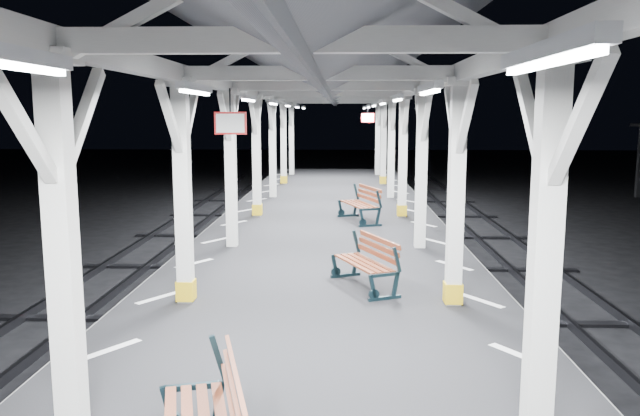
{
  "coord_description": "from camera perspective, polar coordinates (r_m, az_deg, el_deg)",
  "views": [
    {
      "loc": [
        0.34,
        -7.03,
        3.81
      ],
      "look_at": [
        -0.03,
        3.59,
        2.2
      ],
      "focal_mm": 35.0,
      "sensor_mm": 36.0,
      "label": 1
    }
  ],
  "objects": [
    {
      "name": "bench_far",
      "position": [
        16.43,
        3.9,
        0.48
      ],
      "size": [
        1.14,
        1.81,
        0.92
      ],
      "rotation": [
        0.0,
        0.0,
        0.33
      ],
      "color": "black",
      "rests_on": "platform"
    },
    {
      "name": "hazard_stripes_right",
      "position": [
        7.86,
        17.91,
        -12.74
      ],
      "size": [
        1.0,
        48.0,
        0.01
      ],
      "primitive_type": "cube",
      "color": "silver",
      "rests_on": "platform"
    },
    {
      "name": "bench_mid",
      "position": [
        10.2,
        4.49,
        -4.85
      ],
      "size": [
        1.11,
        1.61,
        0.82
      ],
      "rotation": [
        0.0,
        0.0,
        0.41
      ],
      "color": "black",
      "rests_on": "platform"
    },
    {
      "name": "platform",
      "position": [
        7.78,
        -0.71,
        -16.58
      ],
      "size": [
        6.0,
        50.0,
        1.0
      ],
      "primitive_type": "cube",
      "color": "black",
      "rests_on": "ground"
    },
    {
      "name": "hazard_stripes_left",
      "position": [
        8.06,
        -18.81,
        -12.22
      ],
      "size": [
        1.0,
        48.0,
        0.01
      ],
      "primitive_type": "cube",
      "color": "silver",
      "rests_on": "platform"
    },
    {
      "name": "canopy",
      "position": [
        7.06,
        -0.78,
        14.7
      ],
      "size": [
        5.4,
        49.0,
        4.65
      ],
      "color": "silver",
      "rests_on": "platform"
    }
  ]
}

